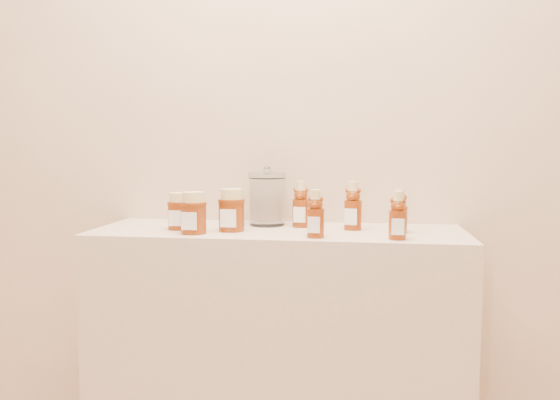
% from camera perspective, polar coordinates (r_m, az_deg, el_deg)
% --- Properties ---
extents(wall_back, '(3.50, 0.02, 2.70)m').
position_cam_1_polar(wall_back, '(1.96, 0.66, 10.91)').
color(wall_back, tan).
rests_on(wall_back, ground).
extents(display_table, '(1.20, 0.40, 0.90)m').
position_cam_1_polar(display_table, '(1.90, -0.19, -16.69)').
color(display_table, '#C3A98F').
rests_on(display_table, ground).
extents(bear_bottle_back_left, '(0.06, 0.06, 0.17)m').
position_cam_1_polar(bear_bottle_back_left, '(1.83, 2.18, -0.12)').
color(bear_bottle_back_left, '#672208').
rests_on(bear_bottle_back_left, display_table).
extents(bear_bottle_back_mid, '(0.07, 0.07, 0.18)m').
position_cam_1_polar(bear_bottle_back_mid, '(1.78, 7.64, -0.25)').
color(bear_bottle_back_mid, '#672208').
rests_on(bear_bottle_back_mid, display_table).
extents(bear_bottle_back_right, '(0.06, 0.06, 0.16)m').
position_cam_1_polar(bear_bottle_back_right, '(1.75, 12.38, -0.82)').
color(bear_bottle_back_right, '#672208').
rests_on(bear_bottle_back_right, display_table).
extents(bear_bottle_front_left, '(0.06, 0.06, 0.16)m').
position_cam_1_polar(bear_bottle_front_left, '(1.62, 3.75, -1.10)').
color(bear_bottle_front_left, '#672208').
rests_on(bear_bottle_front_left, display_table).
extents(bear_bottle_front_right, '(0.05, 0.05, 0.16)m').
position_cam_1_polar(bear_bottle_front_right, '(1.62, 12.19, -1.26)').
color(bear_bottle_front_right, '#672208').
rests_on(bear_bottle_front_right, display_table).
extents(honey_jar_left, '(0.08, 0.08, 0.12)m').
position_cam_1_polar(honey_jar_left, '(1.81, -10.50, -1.13)').
color(honey_jar_left, '#672208').
rests_on(honey_jar_left, display_table).
extents(honey_jar_back, '(0.09, 0.09, 0.14)m').
position_cam_1_polar(honey_jar_back, '(1.75, -5.10, -1.04)').
color(honey_jar_back, '#672208').
rests_on(honey_jar_back, display_table).
extents(honey_jar_front, '(0.09, 0.09, 0.13)m').
position_cam_1_polar(honey_jar_front, '(1.71, -9.03, -1.32)').
color(honey_jar_front, '#672208').
rests_on(honey_jar_front, display_table).
extents(glass_canister, '(0.14, 0.14, 0.20)m').
position_cam_1_polar(glass_canister, '(1.86, -1.35, 0.36)').
color(glass_canister, white).
rests_on(glass_canister, display_table).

